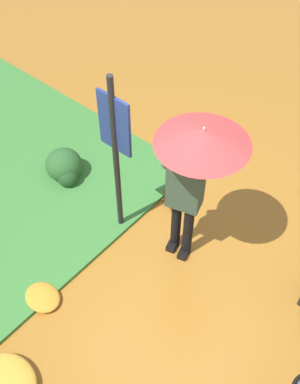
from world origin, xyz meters
The scene contains 7 objects.
ground_plane centered at (0.00, 0.00, 0.00)m, with size 18.00×18.00×0.00m, color #9E6623.
person_with_umbrella centered at (-0.06, 0.23, 1.55)m, with size 0.96×0.96×2.04m.
info_sign_post centered at (-0.97, 0.02, 1.44)m, with size 0.44×0.07×2.30m.
handbag centered at (-0.65, 0.72, 0.13)m, with size 0.33×0.26×0.37m.
shrub_cluster centered at (-2.15, 0.12, 0.22)m, with size 0.57×0.52×0.47m.
leaf_pile_near_person centered at (-0.90, -1.39, 0.05)m, with size 0.45×0.36×0.10m.
leaf_pile_by_bench centered at (-0.43, -2.26, 0.08)m, with size 0.69×0.55×0.15m.
Camera 1 is at (1.73, -2.55, 4.75)m, focal length 42.32 mm.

